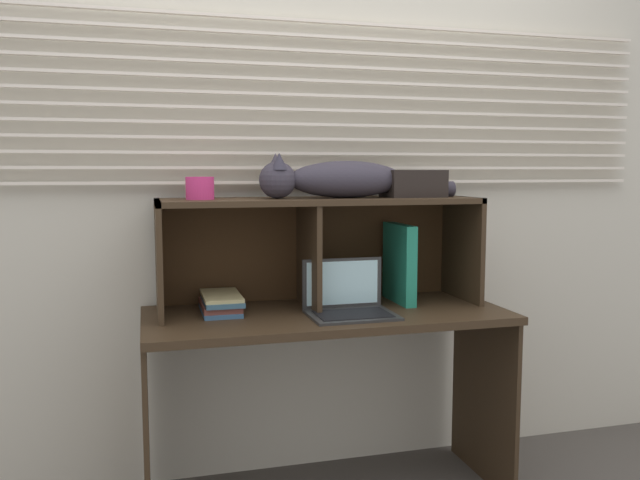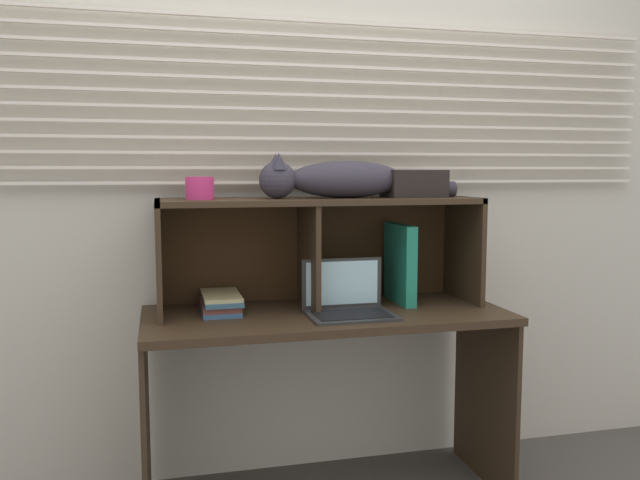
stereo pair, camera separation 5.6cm
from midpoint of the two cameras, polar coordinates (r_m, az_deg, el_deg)
back_panel_with_blinds at (r=2.73m, az=-0.56°, el=5.73°), size 4.40×0.08×2.50m
desk at (r=2.51m, az=1.20°, el=-9.64°), size 1.37×0.57×0.74m
hutch_shelf_unit at (r=2.55m, az=0.33°, el=0.86°), size 1.25×0.35×0.43m
cat at (r=2.53m, az=2.25°, el=5.34°), size 0.80×0.18×0.17m
laptop at (r=2.43m, az=3.13°, el=-5.65°), size 0.32×0.25×0.20m
binder_upright at (r=2.64m, az=7.65°, el=-2.06°), size 0.05×0.26×0.32m
book_stack at (r=2.49m, az=-8.12°, el=-5.48°), size 0.15×0.27×0.07m
small_basket at (r=2.44m, az=-9.90°, el=4.53°), size 0.10×0.10×0.08m
storage_box at (r=2.64m, az=8.86°, el=4.93°), size 0.23×0.17×0.11m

